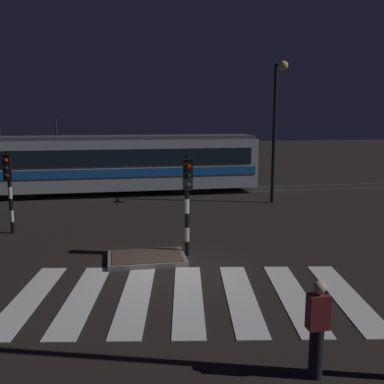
{
  "coord_description": "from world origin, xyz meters",
  "views": [
    {
      "loc": [
        -1.71,
        -11.6,
        4.4
      ],
      "look_at": [
        1.33,
        4.97,
        1.4
      ],
      "focal_mm": 40.78,
      "sensor_mm": 36.0,
      "label": 1
    }
  ],
  "objects_px": {
    "traffic_light_corner_far_left": "(9,180)",
    "street_lamp_trackside_right": "(277,115)",
    "pedestrian_waiting_at_kerb": "(317,329)",
    "tram": "(105,163)",
    "traffic_light_median_centre": "(187,191)"
  },
  "relations": [
    {
      "from": "tram",
      "to": "traffic_light_median_centre",
      "type": "bearing_deg",
      "value": -77.09
    },
    {
      "from": "traffic_light_corner_far_left",
      "to": "pedestrian_waiting_at_kerb",
      "type": "xyz_separation_m",
      "value": [
        7.05,
        -10.48,
        -1.16
      ]
    },
    {
      "from": "street_lamp_trackside_right",
      "to": "traffic_light_median_centre",
      "type": "bearing_deg",
      "value": -127.59
    },
    {
      "from": "traffic_light_median_centre",
      "to": "pedestrian_waiting_at_kerb",
      "type": "distance_m",
      "value": 6.91
    },
    {
      "from": "pedestrian_waiting_at_kerb",
      "to": "tram",
      "type": "bearing_deg",
      "value": 101.39
    },
    {
      "from": "street_lamp_trackside_right",
      "to": "tram",
      "type": "height_order",
      "value": "street_lamp_trackside_right"
    },
    {
      "from": "traffic_light_corner_far_left",
      "to": "tram",
      "type": "xyz_separation_m",
      "value": [
        3.38,
        7.71,
        -0.29
      ]
    },
    {
      "from": "traffic_light_median_centre",
      "to": "pedestrian_waiting_at_kerb",
      "type": "xyz_separation_m",
      "value": [
        1.04,
        -6.72,
        -1.22
      ]
    },
    {
      "from": "traffic_light_corner_far_left",
      "to": "tram",
      "type": "height_order",
      "value": "tram"
    },
    {
      "from": "tram",
      "to": "street_lamp_trackside_right",
      "type": "bearing_deg",
      "value": -26.25
    },
    {
      "from": "traffic_light_corner_far_left",
      "to": "street_lamp_trackside_right",
      "type": "xyz_separation_m",
      "value": [
        11.68,
        3.61,
        2.33
      ]
    },
    {
      "from": "traffic_light_median_centre",
      "to": "tram",
      "type": "bearing_deg",
      "value": 102.91
    },
    {
      "from": "traffic_light_median_centre",
      "to": "traffic_light_corner_far_left",
      "type": "bearing_deg",
      "value": 148.01
    },
    {
      "from": "traffic_light_corner_far_left",
      "to": "street_lamp_trackside_right",
      "type": "distance_m",
      "value": 12.45
    },
    {
      "from": "traffic_light_corner_far_left",
      "to": "tram",
      "type": "relative_size",
      "value": 0.18
    }
  ]
}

